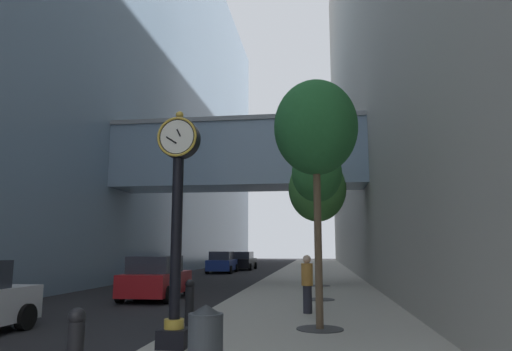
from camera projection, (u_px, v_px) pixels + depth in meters
name	position (u px, v px, depth m)	size (l,w,h in m)	color
ground_plane	(267.00, 279.00, 29.74)	(110.00, 110.00, 0.00)	black
sidewalk_right	(314.00, 275.00, 32.29)	(5.98, 80.00, 0.14)	#9E998E
building_block_left	(120.00, 63.00, 36.87)	(23.13, 80.00, 33.72)	#758EA8
street_clock	(177.00, 213.00, 9.07)	(0.84, 0.55, 4.67)	black
bollard_nearest	(75.00, 349.00, 5.93)	(0.23, 0.23, 1.11)	black
bollard_third	(189.00, 301.00, 11.18)	(0.23, 0.23, 1.11)	black
street_tree_near	(316.00, 129.00, 11.37)	(2.08, 2.08, 6.05)	#333335
street_tree_mid_near	(317.00, 175.00, 17.36)	(1.91, 1.91, 5.78)	#333335
street_tree_mid_far	(317.00, 189.00, 23.42)	(2.95, 2.95, 6.58)	#333335
trash_bin	(205.00, 340.00, 6.71)	(0.53, 0.53, 1.05)	#383D42
pedestrian_walking	(307.00, 282.00, 13.33)	(0.46, 0.46, 1.67)	#23232D
car_black_mid	(243.00, 261.00, 42.05)	(2.03, 4.59, 1.64)	black
car_red_far	(156.00, 278.00, 18.11)	(2.11, 4.10, 1.69)	#AD191E
car_blue_trailing	(222.00, 262.00, 36.81)	(2.18, 4.51, 1.71)	navy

